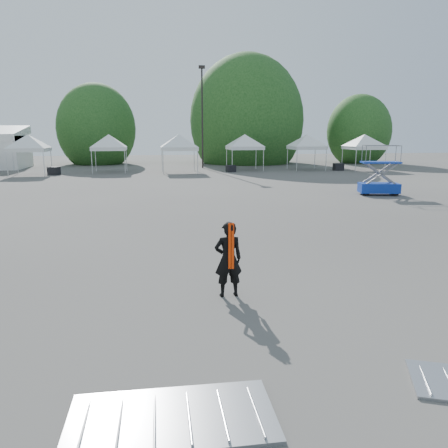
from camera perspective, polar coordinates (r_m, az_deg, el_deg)
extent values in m
plane|color=#474442|center=(12.43, 1.03, -4.14)|extent=(120.00, 120.00, 0.00)
cylinder|color=black|center=(44.08, -2.86, 13.48)|extent=(0.16, 0.16, 9.50)
cube|color=black|center=(44.50, -2.93, 19.80)|extent=(0.60, 0.25, 0.30)
cylinder|color=#382314|center=(52.13, -16.13, 8.80)|extent=(0.36, 0.36, 2.27)
ellipsoid|color=#174316|center=(52.08, -16.31, 11.88)|extent=(4.16, 4.16, 4.78)
cylinder|color=#382314|center=(52.01, 2.92, 9.52)|extent=(0.36, 0.36, 2.80)
ellipsoid|color=#174316|center=(52.00, 2.96, 13.32)|extent=(5.12, 5.12, 5.89)
cylinder|color=#382314|center=(54.48, 17.03, 8.77)|extent=(0.36, 0.36, 2.10)
ellipsoid|color=#174316|center=(54.43, 17.19, 11.48)|extent=(3.84, 3.84, 4.42)
cylinder|color=silver|center=(39.10, -26.48, 7.01)|extent=(0.06, 0.06, 2.00)
cylinder|color=silver|center=(38.39, -22.46, 7.28)|extent=(0.06, 0.06, 2.00)
cylinder|color=silver|center=(41.78, -25.39, 7.33)|extent=(0.06, 0.06, 2.00)
cylinder|color=silver|center=(41.12, -21.61, 7.58)|extent=(0.06, 0.06, 2.00)
cube|color=white|center=(40.03, -24.11, 8.85)|extent=(3.00, 3.00, 0.30)
pyramid|color=white|center=(40.00, -24.27, 10.63)|extent=(4.24, 4.24, 1.10)
cylinder|color=silver|center=(39.34, -16.88, 7.74)|extent=(0.06, 0.06, 2.00)
cylinder|color=silver|center=(39.09, -12.82, 7.93)|extent=(0.06, 0.06, 2.00)
cylinder|color=silver|center=(42.08, -16.42, 8.00)|extent=(0.06, 0.06, 2.00)
cylinder|color=silver|center=(41.85, -12.62, 8.17)|extent=(0.06, 0.06, 2.00)
cube|color=white|center=(40.51, -14.76, 9.49)|extent=(2.97, 2.97, 0.30)
pyramid|color=white|center=(40.49, -14.86, 11.26)|extent=(4.19, 4.19, 1.10)
cylinder|color=silver|center=(37.81, -7.97, 7.99)|extent=(0.06, 0.06, 2.00)
cylinder|color=silver|center=(38.01, -3.46, 8.10)|extent=(0.06, 0.06, 2.00)
cylinder|color=silver|center=(40.76, -8.10, 8.25)|extent=(0.06, 0.06, 2.00)
cylinder|color=silver|center=(40.94, -3.91, 8.35)|extent=(0.06, 0.06, 2.00)
cube|color=white|center=(39.30, -5.89, 9.76)|extent=(3.16, 3.16, 0.30)
pyramid|color=white|center=(39.28, -5.93, 11.58)|extent=(4.46, 4.46, 1.10)
cylinder|color=silver|center=(39.76, 1.08, 8.28)|extent=(0.06, 0.06, 2.00)
cylinder|color=silver|center=(40.39, 5.18, 8.29)|extent=(0.06, 0.06, 2.00)
cylinder|color=silver|center=(42.61, 0.35, 8.51)|extent=(0.06, 0.06, 2.00)
cylinder|color=silver|center=(43.21, 4.19, 8.53)|extent=(0.06, 0.06, 2.00)
cube|color=white|center=(41.42, 2.71, 9.90)|extent=(3.11, 3.11, 0.30)
pyramid|color=white|center=(41.40, 2.73, 11.63)|extent=(4.40, 4.40, 1.10)
cylinder|color=silver|center=(40.81, 9.49, 8.21)|extent=(0.06, 0.06, 2.00)
cylinder|color=silver|center=(41.81, 13.20, 8.15)|extent=(0.06, 0.06, 2.00)
cylinder|color=silver|center=(43.48, 8.28, 8.46)|extent=(0.06, 0.06, 2.00)
cylinder|color=silver|center=(44.42, 11.79, 8.40)|extent=(0.06, 0.06, 2.00)
cube|color=white|center=(42.56, 10.75, 9.76)|extent=(3.02, 3.02, 0.30)
pyramid|color=white|center=(42.54, 10.81, 11.44)|extent=(4.28, 4.28, 1.10)
cylinder|color=silver|center=(41.89, 16.83, 7.96)|extent=(0.06, 0.06, 2.00)
cylinder|color=silver|center=(43.26, 20.33, 7.84)|extent=(0.06, 0.06, 2.00)
cylinder|color=silver|center=(44.52, 15.17, 8.25)|extent=(0.06, 0.06, 2.00)
cylinder|color=silver|center=(45.81, 18.52, 8.14)|extent=(0.06, 0.06, 2.00)
cube|color=white|center=(43.80, 17.80, 9.46)|extent=(3.12, 3.12, 0.30)
pyramid|color=white|center=(43.78, 17.91, 11.10)|extent=(4.41, 4.41, 1.10)
imported|color=black|center=(9.20, 0.56, -4.62)|extent=(0.61, 0.42, 1.62)
cube|color=#FF3505|center=(8.96, 0.74, -2.92)|extent=(0.13, 0.02, 0.97)
cube|color=#0B0B91|center=(26.14, 19.56, 4.48)|extent=(2.32, 1.52, 0.53)
cube|color=#0B0B91|center=(26.02, 19.77, 7.59)|extent=(2.23, 1.46, 0.09)
cylinder|color=black|center=(25.53, 18.06, 3.87)|extent=(0.34, 0.20, 0.32)
cylinder|color=black|center=(25.98, 21.49, 3.76)|extent=(0.34, 0.20, 0.32)
cylinder|color=black|center=(26.39, 17.58, 4.14)|extent=(0.34, 0.20, 0.32)
cylinder|color=black|center=(26.83, 20.92, 4.03)|extent=(0.34, 0.20, 0.32)
cube|color=#A1A3A8|center=(5.81, -6.80, -23.89)|extent=(2.53, 1.31, 0.06)
cube|color=black|center=(39.44, -21.32, 6.49)|extent=(1.05, 0.94, 0.67)
cube|color=black|center=(39.55, 0.91, 7.25)|extent=(0.94, 0.84, 0.60)
cube|color=black|center=(42.50, 14.71, 7.23)|extent=(0.88, 0.69, 0.67)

